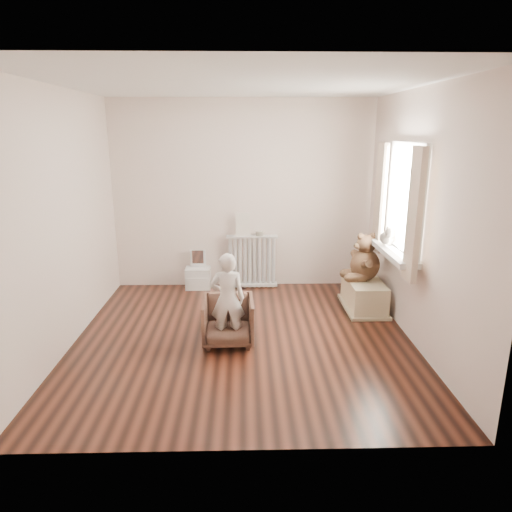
{
  "coord_description": "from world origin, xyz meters",
  "views": [
    {
      "loc": [
        0.02,
        -4.53,
        2.18
      ],
      "look_at": [
        0.15,
        0.45,
        0.8
      ],
      "focal_mm": 32.0,
      "sensor_mm": 36.0,
      "label": 1
    }
  ],
  "objects_px": {
    "toy_vanity": "(198,270)",
    "armchair": "(228,321)",
    "teddy_bear": "(366,256)",
    "radiator": "(252,261)",
    "child": "(228,299)",
    "toy_bench": "(364,293)",
    "plush_cat": "(387,237)"
  },
  "relations": [
    {
      "from": "toy_bench",
      "to": "teddy_bear",
      "type": "bearing_deg",
      "value": 85.95
    },
    {
      "from": "teddy_bear",
      "to": "plush_cat",
      "type": "bearing_deg",
      "value": -75.7
    },
    {
      "from": "toy_bench",
      "to": "teddy_bear",
      "type": "xyz_separation_m",
      "value": [
        0.0,
        0.05,
        0.47
      ]
    },
    {
      "from": "armchair",
      "to": "teddy_bear",
      "type": "height_order",
      "value": "teddy_bear"
    },
    {
      "from": "toy_vanity",
      "to": "teddy_bear",
      "type": "bearing_deg",
      "value": -19.48
    },
    {
      "from": "armchair",
      "to": "toy_bench",
      "type": "height_order",
      "value": "armchair"
    },
    {
      "from": "toy_vanity",
      "to": "armchair",
      "type": "relative_size",
      "value": 1.01
    },
    {
      "from": "child",
      "to": "teddy_bear",
      "type": "distance_m",
      "value": 1.98
    },
    {
      "from": "teddy_bear",
      "to": "toy_bench",
      "type": "bearing_deg",
      "value": -100.32
    },
    {
      "from": "radiator",
      "to": "child",
      "type": "distance_m",
      "value": 1.85
    },
    {
      "from": "child",
      "to": "teddy_bear",
      "type": "xyz_separation_m",
      "value": [
        1.68,
        1.03,
        0.16
      ]
    },
    {
      "from": "toy_bench",
      "to": "plush_cat",
      "type": "distance_m",
      "value": 0.87
    },
    {
      "from": "armchair",
      "to": "teddy_bear",
      "type": "bearing_deg",
      "value": 28.64
    },
    {
      "from": "toy_vanity",
      "to": "armchair",
      "type": "xyz_separation_m",
      "value": [
        0.48,
        -1.74,
        -0.03
      ]
    },
    {
      "from": "radiator",
      "to": "armchair",
      "type": "distance_m",
      "value": 1.8
    },
    {
      "from": "child",
      "to": "toy_bench",
      "type": "xyz_separation_m",
      "value": [
        1.68,
        0.97,
        -0.31
      ]
    },
    {
      "from": "toy_bench",
      "to": "toy_vanity",
      "type": "bearing_deg",
      "value": 159.28
    },
    {
      "from": "child",
      "to": "armchair",
      "type": "bearing_deg",
      "value": -91.5
    },
    {
      "from": "radiator",
      "to": "toy_bench",
      "type": "relative_size",
      "value": 0.96
    },
    {
      "from": "toy_bench",
      "to": "plush_cat",
      "type": "height_order",
      "value": "plush_cat"
    },
    {
      "from": "armchair",
      "to": "plush_cat",
      "type": "height_order",
      "value": "plush_cat"
    },
    {
      "from": "toy_vanity",
      "to": "teddy_bear",
      "type": "xyz_separation_m",
      "value": [
        2.17,
        -0.77,
        0.4
      ]
    },
    {
      "from": "radiator",
      "to": "plush_cat",
      "type": "bearing_deg",
      "value": -37.05
    },
    {
      "from": "toy_bench",
      "to": "radiator",
      "type": "bearing_deg",
      "value": 148.73
    },
    {
      "from": "toy_vanity",
      "to": "plush_cat",
      "type": "height_order",
      "value": "plush_cat"
    },
    {
      "from": "armchair",
      "to": "plush_cat",
      "type": "xyz_separation_m",
      "value": [
        1.82,
        0.61,
        0.75
      ]
    },
    {
      "from": "toy_vanity",
      "to": "toy_bench",
      "type": "height_order",
      "value": "toy_vanity"
    },
    {
      "from": "toy_vanity",
      "to": "child",
      "type": "distance_m",
      "value": 1.87
    },
    {
      "from": "toy_vanity",
      "to": "toy_bench",
      "type": "relative_size",
      "value": 0.69
    },
    {
      "from": "radiator",
      "to": "plush_cat",
      "type": "distance_m",
      "value": 2.02
    },
    {
      "from": "radiator",
      "to": "child",
      "type": "height_order",
      "value": "child"
    },
    {
      "from": "toy_bench",
      "to": "teddy_bear",
      "type": "relative_size",
      "value": 1.35
    }
  ]
}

